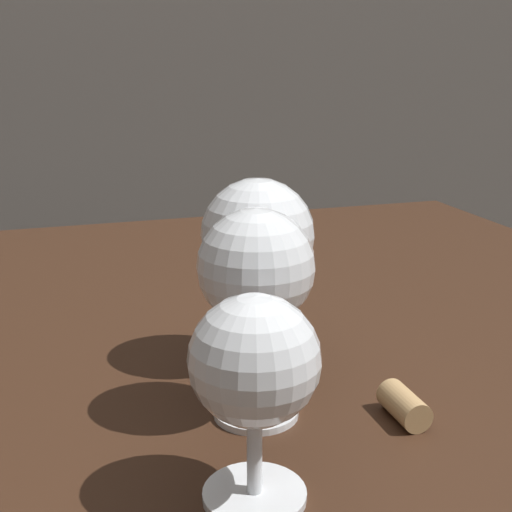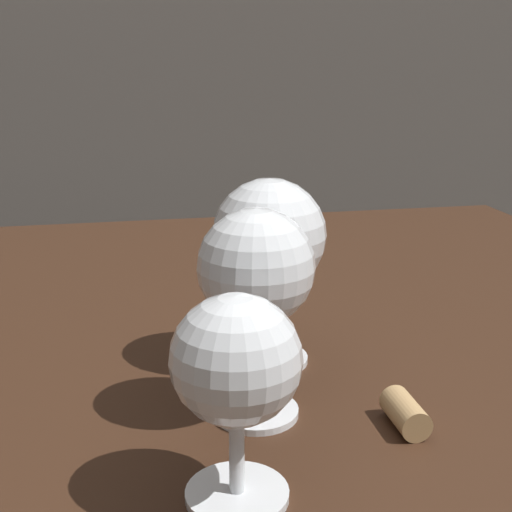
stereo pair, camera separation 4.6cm
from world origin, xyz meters
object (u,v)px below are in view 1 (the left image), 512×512
Objects in this scene: wine_glass_cabernet at (256,272)px; cork at (404,405)px; wine_glass_amber at (252,365)px; wine_glass_chardonnay at (258,236)px.

wine_glass_cabernet reaches higher than cork.
wine_glass_amber is 2.98× the size of cork.
wine_glass_cabernet is 0.14m from cork.
wine_glass_chardonnay reaches higher than wine_glass_cabernet.
wine_glass_amber is at bearing -156.70° from cork.
wine_glass_chardonnay is (0.06, 0.18, 0.02)m from wine_glass_amber.
wine_glass_chardonnay is at bearing 119.48° from cork.
wine_glass_amber is 0.10m from wine_glass_cabernet.
wine_glass_cabernet is 3.60× the size of cork.
wine_glass_chardonnay is 3.70× the size of cork.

